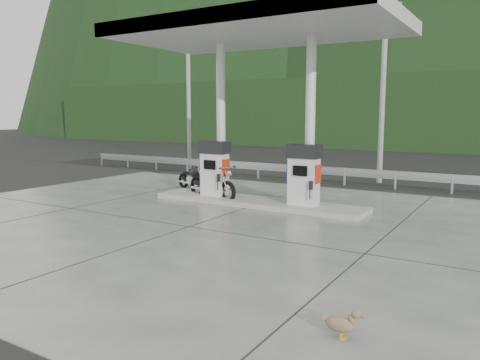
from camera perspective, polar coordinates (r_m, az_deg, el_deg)
The scene contains 17 objects.
ground at distance 12.76m, azimuth -3.50°, elevation -4.89°, with size 160.00×160.00×0.00m, color black.
forecourt_apron at distance 12.76m, azimuth -3.50°, elevation -4.84°, with size 18.00×14.00×0.02m, color #60605C.
pump_island at distance 14.82m, azimuth 2.02°, elevation -2.70°, with size 7.00×1.40×0.15m, color gray.
gas_pump_left at distance 15.51m, azimuth -3.12°, elevation 1.42°, with size 0.95×0.55×1.80m, color silver, non-canonical shape.
gas_pump_right at distance 13.96m, azimuth 7.78°, elevation 0.63°, with size 0.95×0.55×1.80m, color silver, non-canonical shape.
canopy_column_left at distance 15.74m, azimuth -2.34°, elevation 7.36°, with size 0.30×0.30×5.00m, color silver.
canopy_column_right at distance 14.22m, azimuth 8.55°, elevation 7.21°, with size 0.30×0.30×5.00m, color silver.
canopy_roof at distance 14.78m, azimuth 2.13°, elevation 17.83°, with size 8.50×5.00×0.40m, color silver.
guardrail at distance 19.66m, azimuth 9.90°, elevation 1.64°, with size 26.00×0.16×1.42m, color #A9ABB1, non-canonical shape.
road at distance 23.02m, azimuth 13.05°, elevation 0.68°, with size 60.00×7.00×0.01m, color black.
utility_pole_a at distance 24.86m, azimuth -6.29°, elevation 10.60°, with size 0.22×0.22×8.00m, color gray.
utility_pole_b at distance 20.39m, azimuth 17.04°, elevation 10.89°, with size 0.22×0.22×8.00m, color gray.
tree_band at distance 40.83m, azimuth 21.46°, elevation 7.64°, with size 80.00×6.00×6.00m, color black.
forested_hills at distance 70.62m, azimuth 25.58°, elevation 4.88°, with size 100.00×40.00×140.00m, color black, non-canonical shape.
motorcycle_left at distance 17.64m, azimuth -5.76°, elevation 0.10°, with size 1.75×0.55×0.83m, color black, non-canonical shape.
motorcycle_right at distance 15.66m, azimuth -3.44°, elevation -0.53°, with size 2.14×0.68×1.01m, color black, non-canonical shape.
duck at distance 6.33m, azimuth 12.13°, elevation -16.86°, with size 0.48×0.13×0.34m, color brown, non-canonical shape.
Camera 1 is at (7.11, -10.21, 2.83)m, focal length 35.00 mm.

